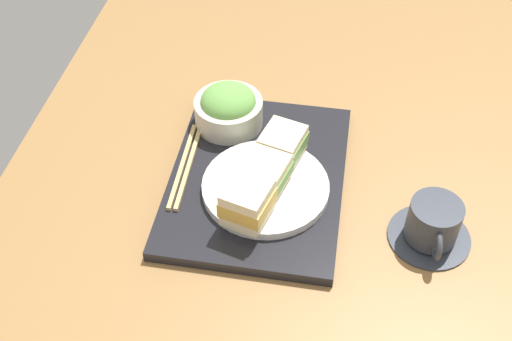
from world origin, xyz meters
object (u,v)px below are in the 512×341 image
sandwich_plate (265,187)px  sandwich_middle (266,174)px  coffee_cup (433,225)px  salad_bowl (228,108)px  sandwich_near (282,144)px  sandwich_far (247,202)px  chopsticks_pair (186,166)px

sandwich_plate → sandwich_middle: bearing=90.0°
coffee_cup → salad_bowl: bearing=-118.4°
sandwich_plate → sandwich_near: (-6.89, 1.68, 3.22)cm
sandwich_plate → sandwich_far: (6.89, -1.68, 3.83)cm
chopsticks_pair → coffee_cup: size_ratio=1.48×
sandwich_far → chopsticks_pair: 16.20cm
sandwich_near → coffee_cup: bearing=66.0°
sandwich_plate → sandwich_near: size_ratio=2.34×
sandwich_middle → coffee_cup: sandwich_middle is taller
salad_bowl → sandwich_near: bearing=52.7°
coffee_cup → chopsticks_pair: bearing=-99.8°
sandwich_middle → salad_bowl: salad_bowl is taller
sandwich_plate → coffee_cup: (3.96, 26.08, 0.65)cm
sandwich_middle → salad_bowl: size_ratio=0.73×
coffee_cup → sandwich_plate: bearing=-98.6°
salad_bowl → chopsticks_pair: (12.02, -4.95, -3.09)cm
sandwich_far → chopsticks_pair: bearing=-128.9°
sandwich_middle → chopsticks_pair: (-2.94, -13.86, -3.48)cm
sandwich_far → coffee_cup: 28.09cm
sandwich_middle → chopsticks_pair: size_ratio=0.45×
sandwich_plate → chopsticks_pair: (-2.94, -13.86, -0.37)cm
chopsticks_pair → coffee_cup: 40.54cm
sandwich_plate → coffee_cup: size_ratio=1.55×
sandwich_near → sandwich_middle: (6.89, -1.68, -0.12)cm
chopsticks_pair → sandwich_near: bearing=104.3°
sandwich_plate → sandwich_middle: (0.00, 0.00, 3.10)cm
coffee_cup → sandwich_middle: bearing=-98.6°
sandwich_middle → sandwich_far: bearing=-13.7°
sandwich_middle → sandwich_plate: bearing=-90.0°
salad_bowl → sandwich_plate: bearing=30.8°
sandwich_near → salad_bowl: size_ratio=0.73×
sandwich_near → coffee_cup: sandwich_near is taller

